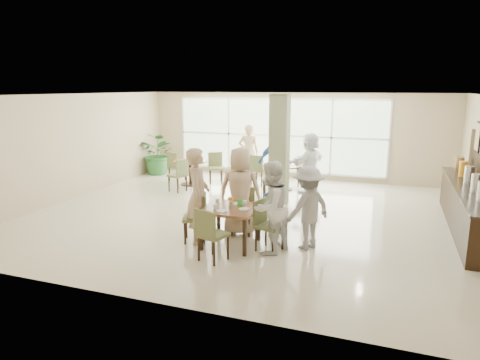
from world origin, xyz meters
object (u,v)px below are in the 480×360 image
(buffet_counter, at_px, (468,205))
(adult_b, at_px, (310,163))
(adult_standing, at_px, (249,152))
(round_table_right, at_px, (282,170))
(teen_far, at_px, (240,191))
(teen_left, at_px, (198,196))
(main_table, at_px, (231,212))
(teen_standing, at_px, (308,208))
(round_table_left, at_px, (190,167))
(potted_plant, at_px, (159,153))
(adult_a, at_px, (274,165))
(teen_right, at_px, (270,208))

(buffet_counter, xyz_separation_m, adult_b, (-3.78, 2.19, 0.31))
(adult_standing, bearing_deg, round_table_right, 128.42)
(teen_far, height_order, adult_standing, adult_standing)
(teen_left, bearing_deg, adult_standing, -9.50)
(buffet_counter, relative_size, teen_left, 2.53)
(round_table_right, height_order, teen_far, teen_far)
(teen_far, relative_size, adult_b, 1.05)
(main_table, xyz_separation_m, adult_b, (0.60, 4.73, 0.20))
(round_table_right, xyz_separation_m, teen_far, (0.15, -4.08, 0.31))
(teen_far, relative_size, teen_standing, 1.16)
(main_table, distance_m, round_table_left, 5.39)
(potted_plant, relative_size, teen_far, 0.80)
(teen_left, bearing_deg, main_table, -104.98)
(buffet_counter, bearing_deg, teen_standing, -143.88)
(round_table_left, distance_m, adult_a, 2.91)
(buffet_counter, bearing_deg, teen_left, -152.85)
(round_table_left, distance_m, adult_b, 3.67)
(round_table_left, bearing_deg, adult_b, 4.44)
(buffet_counter, bearing_deg, round_table_right, 154.17)
(teen_right, bearing_deg, potted_plant, -114.75)
(round_table_right, xyz_separation_m, adult_standing, (-1.39, 1.01, 0.32))
(teen_left, xyz_separation_m, teen_right, (1.45, -0.05, -0.08))
(potted_plant, bearing_deg, teen_far, -45.72)
(round_table_left, bearing_deg, buffet_counter, -14.39)
(teen_left, relative_size, teen_right, 1.09)
(round_table_left, relative_size, teen_right, 0.62)
(teen_left, bearing_deg, teen_standing, -97.63)
(buffet_counter, xyz_separation_m, potted_plant, (-9.19, 3.01, 0.17))
(adult_a, bearing_deg, round_table_left, -168.18)
(teen_left, distance_m, teen_right, 1.46)
(teen_left, bearing_deg, teen_right, -110.51)
(buffet_counter, relative_size, adult_a, 2.61)
(main_table, height_order, potted_plant, potted_plant)
(round_table_right, relative_size, potted_plant, 0.82)
(main_table, height_order, buffet_counter, buffet_counter)
(round_table_left, height_order, teen_right, teen_right)
(teen_right, bearing_deg, main_table, -75.84)
(main_table, xyz_separation_m, teen_left, (-0.65, -0.04, 0.26))
(buffet_counter, distance_m, adult_standing, 6.81)
(teen_left, relative_size, adult_b, 1.08)
(main_table, distance_m, teen_left, 0.70)
(teen_left, height_order, teen_standing, teen_left)
(round_table_right, xyz_separation_m, buffet_counter, (4.59, -2.22, -0.04))
(buffet_counter, distance_m, teen_right, 4.46)
(buffet_counter, xyz_separation_m, teen_right, (-3.59, -2.63, 0.30))
(round_table_right, height_order, adult_standing, adult_standing)
(adult_b, bearing_deg, teen_left, 9.07)
(teen_right, bearing_deg, teen_far, -111.66)
(main_table, height_order, adult_b, adult_b)
(teen_far, distance_m, adult_standing, 5.32)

